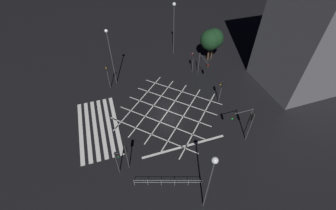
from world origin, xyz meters
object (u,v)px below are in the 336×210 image
Objects in this scene: street_lamp_east at (174,17)px; street_tree_far at (210,40)px; traffic_light_nw_cross at (193,58)px; street_lamp_far at (110,49)px; traffic_light_nw_main at (204,64)px; traffic_light_se_cross at (117,159)px; street_lamp_west at (211,174)px; street_tree_near at (214,39)px; traffic_light_median_north at (221,88)px; traffic_light_ne_cross at (241,118)px; traffic_light_sw_main at (107,72)px; traffic_light_ne_main at (251,122)px; traffic_light_se_main at (126,152)px.

street_tree_far is at bearing 52.39° from street_lamp_east.
traffic_light_nw_cross is 0.40× the size of street_lamp_far.
traffic_light_nw_main is 1.04× the size of traffic_light_nw_cross.
street_lamp_far is at bearing -84.46° from street_tree_far.
traffic_light_se_cross is 0.44× the size of street_lamp_west.
street_tree_near is (-1.77, 17.69, -2.20)m from street_lamp_far.
traffic_light_median_north is 6.51m from traffic_light_ne_cross.
traffic_light_sw_main is at bearing -81.51° from street_tree_far.
traffic_light_sw_main is 0.47× the size of street_lamp_east.
traffic_light_sw_main is at bearing -163.59° from street_lamp_west.
street_lamp_west is at bearing 16.41° from traffic_light_sw_main.
traffic_light_ne_cross is at bearing -14.20° from street_tree_far.
traffic_light_nw_main is at bearing -34.59° from street_tree_far.
street_lamp_west is at bearing -24.00° from traffic_light_nw_main.
street_lamp_east is 1.03× the size of street_lamp_far.
traffic_light_ne_cross is (-0.43, 14.67, 0.72)m from traffic_light_se_cross.
traffic_light_nw_main is 1.01× the size of traffic_light_median_north.
street_lamp_west is (21.40, -7.61, 3.50)m from traffic_light_nw_cross.
traffic_light_median_north is at bearing 23.77° from traffic_light_se_cross.
street_tree_near is (-17.40, 5.07, 0.62)m from traffic_light_ne_cross.
traffic_light_ne_main is at bearing 90.86° from traffic_light_median_north.
street_tree_near is (-17.83, 19.74, 1.35)m from traffic_light_se_cross.
traffic_light_se_cross is 0.84× the size of traffic_light_sw_main.
traffic_light_ne_cross is 18.14m from street_tree_near.
street_tree_near is at bearing 56.62° from street_lamp_east.
street_lamp_far reaches higher than street_lamp_west.
traffic_light_ne_cross is at bearing 2.42° from street_lamp_east.
traffic_light_median_north is at bearing 95.12° from traffic_light_nw_cross.
traffic_light_ne_main is 21.23m from traffic_light_sw_main.
street_tree_far is (-18.00, 3.38, 0.73)m from traffic_light_ne_main.
street_tree_far is at bearing 95.54° from street_lamp_far.
traffic_light_se_cross is (6.85, -15.55, -0.08)m from traffic_light_median_north.
traffic_light_ne_main reaches higher than traffic_light_nw_cross.
traffic_light_nw_main is at bearing -94.63° from traffic_light_ne_cross.
traffic_light_se_cross reaches higher than traffic_light_nw_cross.
traffic_light_ne_cross is at bearing 89.46° from traffic_light_nw_cross.
street_lamp_east is at bearing -123.38° from street_tree_near.
traffic_light_sw_main is 0.77× the size of street_tree_near.
street_lamp_west is at bearing -40.79° from traffic_light_se_cross.
street_lamp_east reaches higher than traffic_light_median_north.
street_lamp_east is 28.75m from street_lamp_west.
traffic_light_nw_cross is 0.64× the size of street_tree_near.
street_tree_near is at bearing -106.25° from traffic_light_ne_cross.
traffic_light_nw_main is at bearing -0.04° from traffic_light_ne_main.
street_tree_near is (-24.04, 12.54, -2.15)m from street_lamp_west.
traffic_light_sw_main reaches higher than traffic_light_se_main.
street_tree_near is at bearing 152.45° from street_lamp_west.
traffic_light_ne_cross reaches higher than traffic_light_ne_main.
traffic_light_median_north is 0.67× the size of street_tree_near.
street_lamp_west is at bearing -13.21° from street_lamp_east.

